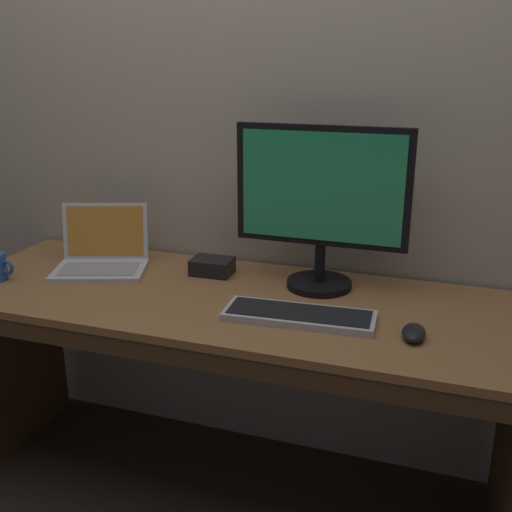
% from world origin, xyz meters
% --- Properties ---
extents(ground_plane, '(14.00, 14.00, 0.00)m').
position_xyz_m(ground_plane, '(0.00, 0.00, 0.00)').
color(ground_plane, '#382D23').
extents(desk, '(1.79, 0.66, 0.75)m').
position_xyz_m(desk, '(0.00, -0.01, 0.55)').
color(desk, olive).
rests_on(desk, ground).
extents(laptop_silver, '(0.37, 0.33, 0.21)m').
position_xyz_m(laptop_silver, '(-0.49, 0.08, 0.79)').
color(laptop_silver, silver).
rests_on(laptop_silver, desk).
extents(external_monitor, '(0.54, 0.21, 0.52)m').
position_xyz_m(external_monitor, '(0.27, 0.15, 1.02)').
color(external_monitor, black).
rests_on(external_monitor, desk).
extents(wired_keyboard, '(0.44, 0.17, 0.02)m').
position_xyz_m(wired_keyboard, '(0.27, -0.10, 0.76)').
color(wired_keyboard, '#BCBCC1').
rests_on(wired_keyboard, desk).
extents(computer_mouse, '(0.07, 0.11, 0.03)m').
position_xyz_m(computer_mouse, '(0.59, -0.12, 0.76)').
color(computer_mouse, black).
rests_on(computer_mouse, desk).
extents(external_drive_box, '(0.14, 0.10, 0.05)m').
position_xyz_m(external_drive_box, '(-0.11, 0.17, 0.77)').
color(external_drive_box, black).
rests_on(external_drive_box, desk).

